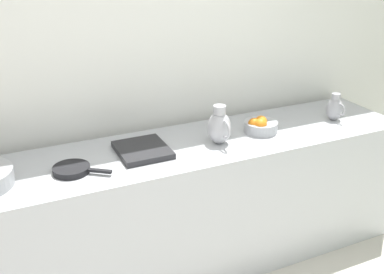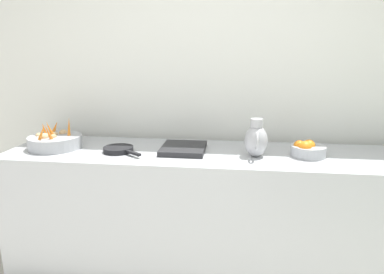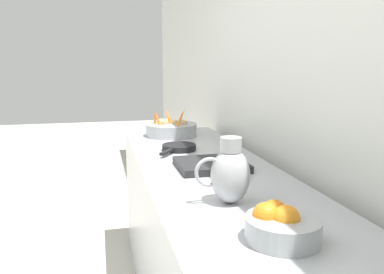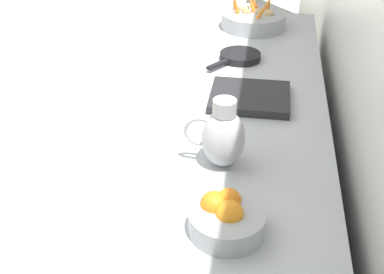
{
  "view_description": "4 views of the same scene",
  "coord_description": "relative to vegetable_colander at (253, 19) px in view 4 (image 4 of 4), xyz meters",
  "views": [
    {
      "loc": [
        0.89,
        -1.02,
        2.1
      ],
      "look_at": [
        -1.47,
        0.07,
        0.98
      ],
      "focal_mm": 42.47,
      "sensor_mm": 36.0,
      "label": 1
    },
    {
      "loc": [
        0.75,
        0.1,
        1.58
      ],
      "look_at": [
        -1.37,
        -0.17,
        1.05
      ],
      "focal_mm": 31.85,
      "sensor_mm": 36.0,
      "label": 2
    },
    {
      "loc": [
        -0.97,
        1.58,
        1.44
      ],
      "look_at": [
        -1.38,
        -0.14,
        1.11
      ],
      "focal_mm": 36.34,
      "sensor_mm": 36.0,
      "label": 3
    },
    {
      "loc": [
        -1.56,
        1.71,
        1.94
      ],
      "look_at": [
        -1.33,
        0.24,
        1.02
      ],
      "focal_mm": 47.3,
      "sensor_mm": 36.0,
      "label": 4
    }
  ],
  "objects": [
    {
      "name": "metal_pitcher_tall",
      "position": [
        0.03,
        1.41,
        0.06
      ],
      "size": [
        0.21,
        0.15,
        0.25
      ],
      "color": "#A3A3A8",
      "rests_on": "prep_counter"
    },
    {
      "name": "prep_counter",
      "position": [
        -0.03,
        1.23,
        -0.51
      ],
      "size": [
        0.68,
        3.06,
        0.92
      ],
      "primitive_type": "cube",
      "color": "#ADAFB5",
      "rests_on": "ground_plane"
    },
    {
      "name": "counter_sink_basin",
      "position": [
        -0.04,
        0.93,
        -0.03
      ],
      "size": [
        0.34,
        0.3,
        0.04
      ],
      "primitive_type": "cube",
      "color": "#232326",
      "rests_on": "prep_counter"
    },
    {
      "name": "skillet_on_counter",
      "position": [
        0.04,
        0.49,
        -0.03
      ],
      "size": [
        0.25,
        0.3,
        0.03
      ],
      "color": "black",
      "rests_on": "prep_counter"
    },
    {
      "name": "vegetable_colander",
      "position": [
        0.0,
        0.0,
        0.0
      ],
      "size": [
        0.37,
        0.37,
        0.21
      ],
      "color": "#9EA0A5",
      "rests_on": "prep_counter"
    },
    {
      "name": "orange_bowl",
      "position": [
        -0.01,
        1.75,
        -0.0
      ],
      "size": [
        0.23,
        0.23,
        0.11
      ],
      "color": "#9EA0A5",
      "rests_on": "prep_counter"
    }
  ]
}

